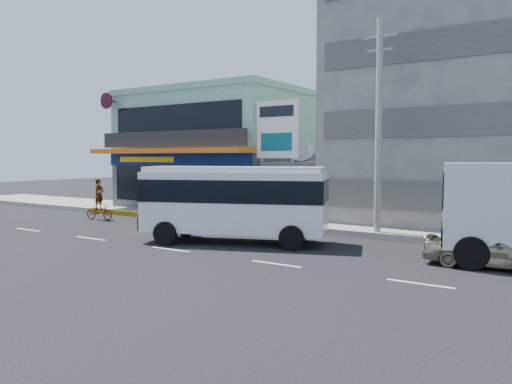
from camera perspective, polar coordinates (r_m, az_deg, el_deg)
ground at (r=20.71m, az=-9.72°, el=-6.50°), size 120.00×120.00×0.00m
sidewalk at (r=26.17m, az=13.14°, el=-4.01°), size 70.00×5.00×0.30m
shop_building at (r=36.19m, az=-3.91°, el=4.38°), size 12.40×11.70×8.00m
concrete_building at (r=30.26m, az=26.14°, el=9.76°), size 16.00×12.00×14.00m
gap_structure at (r=30.31m, az=5.95°, el=0.19°), size 3.00×6.00×3.50m
satellite_dish at (r=29.36m, az=5.08°, el=3.64°), size 1.50×1.50×0.15m
billboard at (r=28.07m, az=2.43°, el=6.40°), size 2.60×0.18×6.90m
utility_pole_near at (r=23.65m, az=13.84°, el=7.27°), size 1.60×0.30×10.00m
minibus at (r=21.78m, az=-2.48°, el=-0.64°), size 8.37×5.19×3.34m
sedan at (r=18.79m, az=24.72°, el=-5.80°), size 4.05×1.82×1.35m
motorcycle_rider at (r=31.31m, az=-17.47°, el=-1.58°), size 1.99×0.96×2.45m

